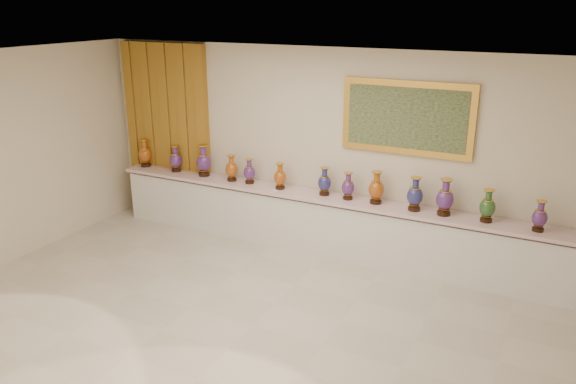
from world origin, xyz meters
The scene contains 17 objects.
ground centered at (0.00, 0.00, 0.00)m, with size 8.00×8.00×0.00m, color beige.
room centered at (-2.38, 2.44, 1.60)m, with size 8.00×8.00×8.00m.
counter centered at (0.00, 2.27, 0.44)m, with size 7.28×0.48×0.90m.
vase_0 centered at (-3.43, 2.29, 1.11)m, with size 0.24×0.24×0.47m.
vase_1 centered at (-2.78, 2.28, 1.10)m, with size 0.23×0.23×0.44m.
vase_2 centered at (-2.22, 2.28, 1.13)m, with size 0.28×0.28×0.51m.
vase_3 centered at (-1.67, 2.26, 1.09)m, with size 0.25×0.25×0.42m.
vase_4 centered at (-1.35, 2.27, 1.08)m, with size 0.18×0.18×0.39m.
vase_5 centered at (-0.80, 2.24, 1.08)m, with size 0.20×0.20×0.40m.
vase_6 centered at (-0.09, 2.29, 1.09)m, with size 0.23×0.23×0.42m.
vase_7 centered at (0.28, 2.26, 1.08)m, with size 0.23×0.23×0.40m.
vase_8 centered at (0.70, 2.28, 1.11)m, with size 0.27×0.27×0.47m.
vase_9 centered at (1.25, 2.25, 1.11)m, with size 0.29×0.29×0.47m.
vase_10 centered at (1.65, 2.25, 1.12)m, with size 0.24×0.24×0.50m.
vase_11 centered at (2.19, 2.25, 1.10)m, with size 0.22×0.22×0.44m.
vase_12 centered at (2.81, 2.22, 1.08)m, with size 0.22×0.22×0.40m.
label_card centered at (-0.83, 2.13, 0.90)m, with size 0.10×0.06×0.00m, color white.
Camera 1 is at (2.93, -4.91, 3.60)m, focal length 35.00 mm.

